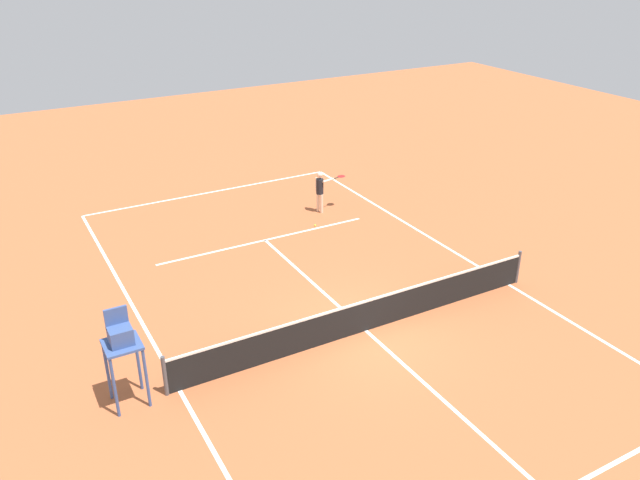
# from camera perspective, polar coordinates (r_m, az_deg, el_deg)

# --- Properties ---
(ground_plane) EXTENTS (60.00, 60.00, 0.00)m
(ground_plane) POSITION_cam_1_polar(r_m,az_deg,el_deg) (17.54, 4.10, -8.05)
(ground_plane) COLOR #AD5933
(court_lines) EXTENTS (10.50, 23.80, 0.01)m
(court_lines) POSITION_cam_1_polar(r_m,az_deg,el_deg) (17.53, 4.10, -8.04)
(court_lines) COLOR white
(court_lines) RESTS_ON ground
(tennis_net) EXTENTS (11.10, 0.10, 1.07)m
(tennis_net) POSITION_cam_1_polar(r_m,az_deg,el_deg) (17.27, 4.15, -6.68)
(tennis_net) COLOR #4C4C51
(tennis_net) RESTS_ON ground
(player_serving) EXTENTS (1.29, 0.45, 1.63)m
(player_serving) POSITION_cam_1_polar(r_m,az_deg,el_deg) (24.45, 0.09, 4.62)
(player_serving) COLOR beige
(player_serving) RESTS_ON ground
(tennis_ball) EXTENTS (0.07, 0.07, 0.07)m
(tennis_ball) POSITION_cam_1_polar(r_m,az_deg,el_deg) (23.53, -0.44, 1.31)
(tennis_ball) COLOR #CCE033
(tennis_ball) RESTS_ON ground
(umpire_chair) EXTENTS (0.80, 0.80, 2.41)m
(umpire_chair) POSITION_cam_1_polar(r_m,az_deg,el_deg) (14.83, -17.25, -8.76)
(umpire_chair) COLOR #38518C
(umpire_chair) RESTS_ON ground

